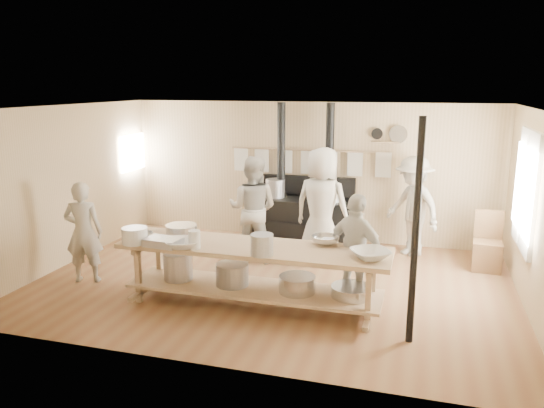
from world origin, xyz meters
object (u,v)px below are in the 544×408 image
at_px(cook_center, 322,206).
at_px(cook_by_window, 413,206).
at_px(cook_right, 356,252).
at_px(chair, 487,253).
at_px(roasting_pan, 163,242).
at_px(stove, 304,216).
at_px(prep_table, 253,269).
at_px(cook_far_left, 84,232).
at_px(cook_left, 253,209).

relative_size(cook_center, cook_by_window, 1.12).
xyz_separation_m(cook_right, chair, (1.85, 2.06, -0.50)).
distance_m(chair, roasting_pan, 5.13).
height_order(stove, cook_center, stove).
distance_m(stove, roasting_pan, 3.55).
height_order(stove, cook_right, stove).
xyz_separation_m(prep_table, cook_right, (1.31, 0.36, 0.25)).
bearing_deg(cook_by_window, cook_far_left, -107.85).
height_order(prep_table, chair, chair).
distance_m(cook_left, cook_by_window, 2.75).
relative_size(cook_by_window, chair, 1.84).
height_order(cook_far_left, chair, cook_far_left).
distance_m(cook_far_left, cook_left, 2.69).
xyz_separation_m(cook_left, chair, (3.76, 0.57, -0.61)).
xyz_separation_m(stove, cook_center, (0.54, -1.03, 0.45)).
xyz_separation_m(stove, prep_table, (-0.00, -3.02, -0.00)).
height_order(prep_table, cook_left, cook_left).
xyz_separation_m(chair, roasting_pan, (-4.29, -2.75, 0.62)).
distance_m(prep_table, chair, 3.99).
bearing_deg(stove, cook_left, -117.52).
height_order(cook_center, cook_by_window, cook_center).
relative_size(cook_by_window, roasting_pan, 3.75).
bearing_deg(cook_far_left, prep_table, 158.59).
relative_size(cook_far_left, roasting_pan, 3.31).
xyz_separation_m(prep_table, cook_far_left, (-2.71, 0.18, 0.25)).
relative_size(prep_table, cook_center, 1.85).
height_order(cook_by_window, roasting_pan, cook_by_window).
bearing_deg(chair, cook_right, -128.05).
bearing_deg(cook_center, cook_by_window, -136.13).
relative_size(cook_far_left, chair, 1.63).
bearing_deg(cook_left, cook_center, -172.80).
distance_m(stove, cook_right, 2.97).
distance_m(prep_table, cook_by_window, 3.48).
xyz_separation_m(cook_right, cook_by_window, (0.65, 2.49, 0.10)).
bearing_deg(roasting_pan, cook_left, 76.56).
distance_m(stove, cook_far_left, 3.93).
bearing_deg(stove, prep_table, -90.04).
bearing_deg(stove, cook_by_window, -4.89).
xyz_separation_m(cook_center, chair, (2.62, 0.44, -0.69)).
distance_m(cook_by_window, roasting_pan, 4.43).
height_order(cook_far_left, roasting_pan, cook_far_left).
height_order(cook_center, chair, cook_center).
bearing_deg(roasting_pan, prep_table, 16.33).
bearing_deg(cook_left, cook_far_left, 39.02).
xyz_separation_m(prep_table, cook_by_window, (1.96, 2.85, 0.35)).
distance_m(cook_center, cook_right, 1.81).
bearing_deg(prep_table, chair, 37.46).
bearing_deg(cook_center, roasting_pan, 66.81).
bearing_deg(roasting_pan, cook_by_window, 45.84).
bearing_deg(chair, cook_by_window, 164.11).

